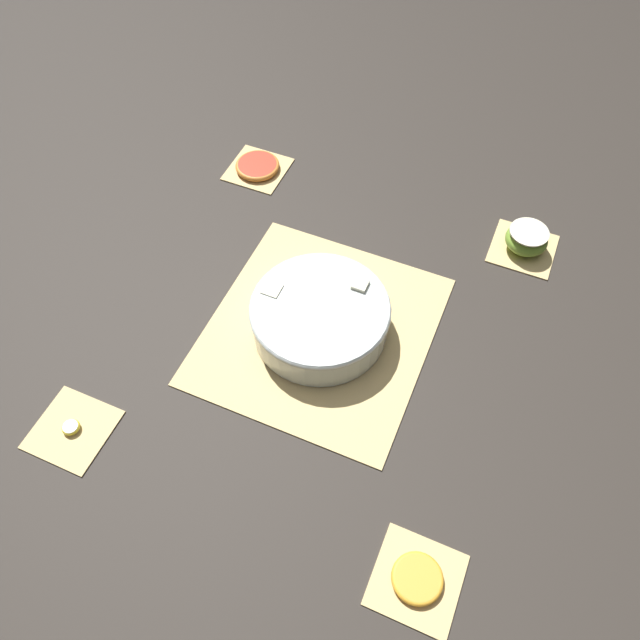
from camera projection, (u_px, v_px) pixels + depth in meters
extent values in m
plane|color=#2D2823|center=(320.00, 331.00, 1.15)|extent=(6.00, 6.00, 0.00)
cube|color=#D6B775|center=(320.00, 330.00, 1.15)|extent=(0.42, 0.39, 0.01)
cube|color=#3D2D19|center=(353.00, 266.00, 1.23)|extent=(0.01, 0.39, 0.00)
cube|color=#3D2D19|center=(344.00, 283.00, 1.21)|extent=(0.01, 0.39, 0.00)
cube|color=#3D2D19|center=(335.00, 301.00, 1.18)|extent=(0.01, 0.39, 0.00)
cube|color=#3D2D19|center=(325.00, 320.00, 1.16)|extent=(0.01, 0.39, 0.00)
cube|color=#3D2D19|center=(315.00, 339.00, 1.13)|extent=(0.01, 0.39, 0.00)
cube|color=#3D2D19|center=(305.00, 359.00, 1.11)|extent=(0.01, 0.39, 0.00)
cube|color=#3D2D19|center=(294.00, 380.00, 1.08)|extent=(0.01, 0.39, 0.00)
cube|color=#3D2D19|center=(282.00, 402.00, 1.06)|extent=(0.01, 0.39, 0.00)
cube|color=#D6B775|center=(258.00, 169.00, 1.40)|extent=(0.13, 0.13, 0.01)
cube|color=#3D2D19|center=(265.00, 158.00, 1.41)|extent=(0.00, 0.12, 0.00)
cube|color=#3D2D19|center=(260.00, 165.00, 1.40)|extent=(0.00, 0.12, 0.00)
cube|color=#3D2D19|center=(255.00, 172.00, 1.39)|extent=(0.00, 0.12, 0.00)
cube|color=#3D2D19|center=(250.00, 179.00, 1.37)|extent=(0.00, 0.12, 0.00)
cube|color=#D6B775|center=(72.00, 429.00, 1.03)|extent=(0.13, 0.13, 0.01)
cube|color=#3D2D19|center=(83.00, 413.00, 1.05)|extent=(0.00, 0.12, 0.00)
cube|color=#3D2D19|center=(72.00, 429.00, 1.03)|extent=(0.00, 0.12, 0.00)
cube|color=#3D2D19|center=(60.00, 445.00, 1.02)|extent=(0.00, 0.12, 0.00)
cube|color=#D6B775|center=(523.00, 248.00, 1.26)|extent=(0.13, 0.13, 0.01)
cube|color=#3D2D19|center=(525.00, 241.00, 1.27)|extent=(0.00, 0.12, 0.00)
cube|color=#3D2D19|center=(521.00, 255.00, 1.25)|extent=(0.00, 0.12, 0.00)
cube|color=#D6B775|center=(417.00, 580.00, 0.90)|extent=(0.13, 0.13, 0.01)
cube|color=#3D2D19|center=(423.00, 559.00, 0.91)|extent=(0.00, 0.12, 0.00)
cube|color=#3D2D19|center=(417.00, 579.00, 0.90)|extent=(0.00, 0.12, 0.00)
cube|color=#3D2D19|center=(410.00, 601.00, 0.88)|extent=(0.00, 0.12, 0.00)
cylinder|color=silver|center=(320.00, 318.00, 1.12)|extent=(0.24, 0.24, 0.07)
torus|color=silver|center=(320.00, 308.00, 1.09)|extent=(0.25, 0.25, 0.01)
cylinder|color=#F7EFC6|center=(339.00, 365.00, 1.08)|extent=(0.03, 0.03, 0.01)
cylinder|color=#F7EFC6|center=(354.00, 322.00, 1.08)|extent=(0.02, 0.02, 0.01)
cylinder|color=#F7EFC6|center=(330.00, 330.00, 1.07)|extent=(0.03, 0.03, 0.01)
cylinder|color=#F7EFC6|center=(364.00, 322.00, 1.13)|extent=(0.03, 0.03, 0.01)
cylinder|color=#F7EFC6|center=(344.00, 333.00, 1.10)|extent=(0.03, 0.03, 0.01)
cylinder|color=#F7EFC6|center=(346.00, 284.00, 1.14)|extent=(0.03, 0.03, 0.01)
cylinder|color=#F7EFC6|center=(287.00, 347.00, 1.10)|extent=(0.03, 0.03, 0.01)
cylinder|color=#F7EFC6|center=(328.00, 309.00, 1.11)|extent=(0.03, 0.03, 0.01)
cylinder|color=#F7EFC6|center=(366.00, 336.00, 1.10)|extent=(0.03, 0.03, 0.01)
cylinder|color=#F7EFC6|center=(345.00, 355.00, 1.10)|extent=(0.03, 0.03, 0.01)
cylinder|color=#F7EFC6|center=(311.00, 274.00, 1.13)|extent=(0.03, 0.03, 0.01)
cylinder|color=#F7EFC6|center=(361.00, 311.00, 1.15)|extent=(0.03, 0.03, 0.01)
cube|color=beige|center=(360.00, 288.00, 1.12)|extent=(0.03, 0.03, 0.03)
cube|color=beige|center=(334.00, 274.00, 1.17)|extent=(0.03, 0.03, 0.03)
cube|color=beige|center=(314.00, 283.00, 1.18)|extent=(0.03, 0.03, 0.03)
cube|color=beige|center=(296.00, 315.00, 1.11)|extent=(0.03, 0.03, 0.03)
cube|color=beige|center=(355.00, 344.00, 1.07)|extent=(0.03, 0.03, 0.03)
cube|color=beige|center=(271.00, 296.00, 1.12)|extent=(0.03, 0.03, 0.03)
cube|color=beige|center=(328.00, 355.00, 1.08)|extent=(0.03, 0.03, 0.03)
cube|color=beige|center=(314.00, 331.00, 1.09)|extent=(0.03, 0.03, 0.03)
cube|color=beige|center=(280.00, 336.00, 1.08)|extent=(0.03, 0.03, 0.03)
ellipsoid|color=red|center=(370.00, 306.00, 1.11)|extent=(0.03, 0.01, 0.01)
ellipsoid|color=#F9A338|center=(284.00, 309.00, 1.14)|extent=(0.03, 0.02, 0.02)
ellipsoid|color=#F9A338|center=(274.00, 330.00, 1.11)|extent=(0.03, 0.02, 0.01)
ellipsoid|color=#F9A338|center=(325.00, 310.00, 1.15)|extent=(0.02, 0.01, 0.01)
ellipsoid|color=#F9A338|center=(266.00, 315.00, 1.10)|extent=(0.03, 0.01, 0.01)
ellipsoid|color=#F9A338|center=(283.00, 289.00, 1.14)|extent=(0.03, 0.02, 0.01)
ellipsoid|color=#F9A338|center=(353.00, 295.00, 1.15)|extent=(0.03, 0.02, 0.01)
ellipsoid|color=#F9A338|center=(329.00, 300.00, 1.16)|extent=(0.02, 0.01, 0.01)
ellipsoid|color=#7FAD38|center=(526.00, 239.00, 1.24)|extent=(0.08, 0.08, 0.05)
cylinder|color=beige|center=(529.00, 232.00, 1.22)|extent=(0.08, 0.08, 0.00)
cylinder|color=#F9A338|center=(417.00, 578.00, 0.89)|extent=(0.07, 0.07, 0.01)
torus|color=#F4A82D|center=(417.00, 578.00, 0.89)|extent=(0.08, 0.08, 0.01)
cylinder|color=#F7EFC6|center=(71.00, 427.00, 1.03)|extent=(0.03, 0.03, 0.01)
torus|color=yellow|center=(71.00, 427.00, 1.03)|extent=(0.03, 0.03, 0.01)
cylinder|color=red|center=(257.00, 166.00, 1.39)|extent=(0.09, 0.09, 0.01)
torus|color=orange|center=(257.00, 166.00, 1.39)|extent=(0.10, 0.10, 0.01)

